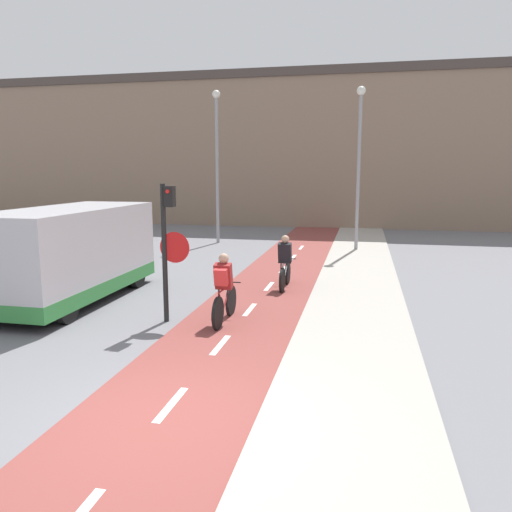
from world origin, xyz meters
TOP-DOWN VIEW (x-y plane):
  - ground_plane at (0.00, 0.00)m, footprint 120.00×120.00m
  - bike_lane at (0.00, 0.01)m, footprint 2.54×60.00m
  - sidewalk_strip at (2.47, 0.00)m, footprint 2.40×60.00m
  - building_row_background at (0.00, 26.01)m, footprint 60.00×5.20m
  - traffic_light_pole at (-1.52, 4.28)m, footprint 0.67×0.25m
  - street_lamp_far at (-3.98, 16.35)m, footprint 0.36×0.36m
  - street_lamp_sidewalk at (2.32, 15.35)m, footprint 0.36×0.36m
  - cyclist_near at (-0.33, 4.43)m, footprint 0.46×1.76m
  - cyclist_far at (0.47, 7.91)m, footprint 0.46×1.71m
  - van at (-4.62, 5.43)m, footprint 2.14×5.38m

SIDE VIEW (x-z plane):
  - ground_plane at x=0.00m, z-range 0.00..0.00m
  - bike_lane at x=0.00m, z-range 0.00..0.02m
  - sidewalk_strip at x=2.47m, z-range 0.00..0.05m
  - cyclist_far at x=0.47m, z-range -0.08..1.43m
  - cyclist_near at x=-0.33m, z-range -0.05..1.49m
  - van at x=-4.62m, z-range -0.02..2.36m
  - traffic_light_pole at x=-1.52m, z-range 0.37..3.38m
  - street_lamp_sidewalk at x=2.32m, z-range 0.75..7.36m
  - street_lamp_far at x=-3.98m, z-range 0.76..7.57m
  - building_row_background at x=0.00m, z-range 0.01..9.10m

